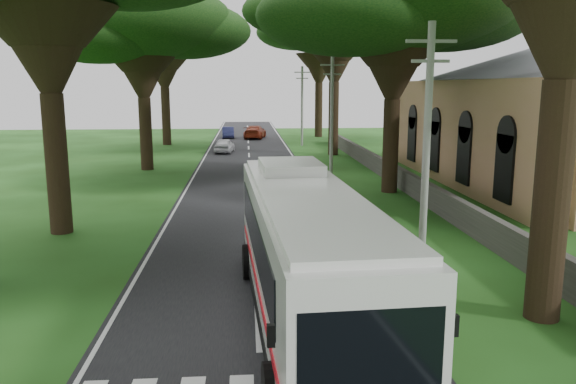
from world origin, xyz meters
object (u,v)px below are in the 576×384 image
object	(u,v)px
church	(546,105)
distant_car_a	(224,145)
distant_car_b	(228,132)
coach_bus	(306,253)
pole_near	(427,145)
pole_far	(302,105)
pole_mid	(332,114)
distant_car_c	(255,132)

from	to	relation	value
church	distant_car_a	world-z (taller)	church
distant_car_a	distant_car_b	bearing A→B (deg)	-82.91
church	distant_car_b	xyz separation A→B (m)	(-20.22, 33.54, -4.24)
coach_bus	distant_car_b	world-z (taller)	coach_bus
distant_car_b	church	bearing A→B (deg)	-62.03
pole_near	pole_far	size ratio (longest dim) A/B	1.00
distant_car_a	distant_car_b	world-z (taller)	distant_car_a
pole_mid	distant_car_b	world-z (taller)	pole_mid
coach_bus	distant_car_a	size ratio (longest dim) A/B	3.16
pole_far	distant_car_c	xyz separation A→B (m)	(-4.70, 8.09, -3.39)
distant_car_c	pole_far	bearing A→B (deg)	129.51
pole_near	distant_car_c	world-z (taller)	pole_near
pole_far	church	bearing A→B (deg)	-63.18
pole_mid	distant_car_a	bearing A→B (deg)	118.72
distant_car_a	distant_car_b	distance (m)	14.99
pole_near	distant_car_a	xyz separation A→B (m)	(-7.72, 34.10, -3.50)
pole_mid	coach_bus	bearing A→B (deg)	-100.14
pole_mid	distant_car_b	distance (m)	30.33
coach_bus	pole_near	bearing A→B (deg)	39.74
distant_car_b	coach_bus	bearing A→B (deg)	-89.26
pole_far	distant_car_b	world-z (taller)	pole_far
distant_car_b	pole_mid	bearing A→B (deg)	-78.00
pole_mid	distant_car_a	world-z (taller)	pole_mid
distant_car_a	pole_far	bearing A→B (deg)	-136.03
distant_car_b	distant_car_c	distance (m)	3.31
pole_near	pole_far	xyz separation A→B (m)	(0.00, 40.00, 0.00)
distant_car_a	distant_car_c	bearing A→B (deg)	-95.61
distant_car_a	distant_car_b	xyz separation A→B (m)	(-0.13, 14.99, -0.02)
church	pole_near	xyz separation A→B (m)	(-12.36, -15.55, -0.73)
pole_mid	distant_car_c	bearing A→B (deg)	99.50
church	coach_bus	bearing A→B (deg)	-130.48
pole_far	pole_mid	bearing A→B (deg)	-90.00
pole_near	coach_bus	bearing A→B (deg)	-137.27
pole_mid	coach_bus	distance (m)	24.44
pole_far	distant_car_c	world-z (taller)	pole_far
distant_car_a	distant_car_c	size ratio (longest dim) A/B	0.74
pole_near	distant_car_c	xyz separation A→B (m)	(-4.70, 48.09, -3.39)
pole_mid	distant_car_c	distance (m)	28.68
pole_near	distant_car_c	distance (m)	48.44
distant_car_b	distant_car_c	world-z (taller)	distant_car_c
pole_mid	pole_far	xyz separation A→B (m)	(0.00, 20.00, 0.00)
pole_mid	pole_far	world-z (taller)	same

